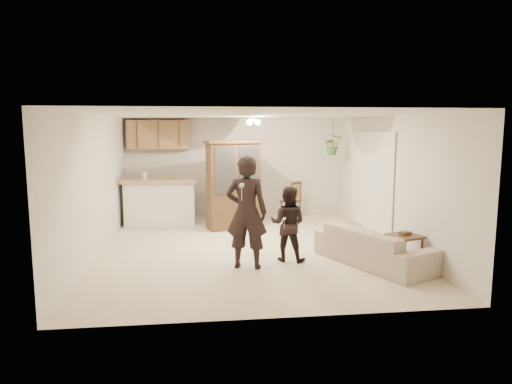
{
  "coord_description": "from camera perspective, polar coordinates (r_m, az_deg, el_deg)",
  "views": [
    {
      "loc": [
        -0.88,
        -8.4,
        2.27
      ],
      "look_at": [
        0.18,
        0.4,
        1.02
      ],
      "focal_mm": 32.0,
      "sensor_mm": 36.0,
      "label": 1
    }
  ],
  "objects": [
    {
      "name": "hanging_plant",
      "position": [
        11.26,
        9.57,
        5.8
      ],
      "size": [
        0.43,
        0.37,
        0.48
      ],
      "primitive_type": "imported",
      "color": "#396126",
      "rests_on": "ceiling"
    },
    {
      "name": "adult",
      "position": [
        7.34,
        -1.19,
        -2.7
      ],
      "size": [
        0.75,
        0.59,
        1.8
      ],
      "primitive_type": "imported",
      "rotation": [
        0.0,
        0.0,
        2.87
      ],
      "color": "black",
      "rests_on": "floor"
    },
    {
      "name": "plant_cord",
      "position": [
        11.25,
        9.61,
        7.45
      ],
      "size": [
        0.01,
        0.01,
        0.65
      ],
      "primitive_type": "cylinder",
      "color": "#29231E",
      "rests_on": "ceiling"
    },
    {
      "name": "ceiling_fixture",
      "position": [
        9.66,
        -0.47,
        8.82
      ],
      "size": [
        0.36,
        0.36,
        0.2
      ],
      "primitive_type": null,
      "color": "#F8E4BA",
      "rests_on": "ceiling"
    },
    {
      "name": "china_hutch",
      "position": [
        10.25,
        -2.82,
        0.83
      ],
      "size": [
        1.35,
        0.81,
        1.99
      ],
      "rotation": [
        0.0,
        0.0,
        0.28
      ],
      "color": "#3E2816",
      "rests_on": "floor"
    },
    {
      "name": "wall_right",
      "position": [
        9.2,
        16.4,
        1.36
      ],
      "size": [
        0.02,
        6.5,
        2.5
      ],
      "primitive_type": "cube",
      "color": "silver",
      "rests_on": "ground"
    },
    {
      "name": "child",
      "position": [
        7.8,
        4.01,
        -3.77
      ],
      "size": [
        0.8,
        0.72,
        1.35
      ],
      "primitive_type": "imported",
      "rotation": [
        0.0,
        0.0,
        2.75
      ],
      "color": "black",
      "rests_on": "floor"
    },
    {
      "name": "upper_cabinets",
      "position": [
        11.51,
        -12.06,
        7.03
      ],
      "size": [
        1.5,
        0.34,
        0.7
      ],
      "primitive_type": "cube",
      "color": "olive",
      "rests_on": "wall_back"
    },
    {
      "name": "wall_left",
      "position": [
        8.66,
        -19.31,
        0.83
      ],
      "size": [
        0.02,
        6.5,
        2.5
      ],
      "primitive_type": "cube",
      "color": "silver",
      "rests_on": "ground"
    },
    {
      "name": "chair_hutch_right",
      "position": [
        11.71,
        4.36,
        -1.86
      ],
      "size": [
        0.57,
        0.57,
        0.92
      ],
      "rotation": [
        0.0,
        0.0,
        3.8
      ],
      "color": "#3E2816",
      "rests_on": "floor"
    },
    {
      "name": "sofa",
      "position": [
        7.88,
        14.48,
        -6.19
      ],
      "size": [
        1.43,
        2.01,
        0.73
      ],
      "primitive_type": "imported",
      "rotation": [
        0.0,
        0.0,
        1.99
      ],
      "color": "#C0B49E",
      "rests_on": "floor"
    },
    {
      "name": "breakfast_bar",
      "position": [
        10.93,
        -11.89,
        -1.44
      ],
      "size": [
        1.6,
        0.55,
        1.0
      ],
      "primitive_type": "cube",
      "color": "white",
      "rests_on": "floor"
    },
    {
      "name": "controller_adult",
      "position": [
        6.85,
        -1.81,
        0.83
      ],
      "size": [
        0.09,
        0.17,
        0.05
      ],
      "primitive_type": "cube",
      "rotation": [
        0.0,
        0.0,
        2.87
      ],
      "color": "silver",
      "rests_on": "adult"
    },
    {
      "name": "wall_back",
      "position": [
        11.72,
        -2.56,
        3.05
      ],
      "size": [
        5.5,
        0.02,
        2.5
      ],
      "primitive_type": "cube",
      "color": "silver",
      "rests_on": "ground"
    },
    {
      "name": "ceiling",
      "position": [
        8.44,
        -0.92,
        9.61
      ],
      "size": [
        5.5,
        6.5,
        0.02
      ],
      "primitive_type": "cube",
      "color": "white",
      "rests_on": "wall_back"
    },
    {
      "name": "controller_child",
      "position": [
        7.49,
        3.55,
        -3.37
      ],
      "size": [
        0.07,
        0.12,
        0.03
      ],
      "primitive_type": "cube",
      "rotation": [
        0.0,
        0.0,
        2.75
      ],
      "color": "silver",
      "rests_on": "child"
    },
    {
      "name": "chair_hutch_left",
      "position": [
        11.37,
        -2.6,
        -1.83
      ],
      "size": [
        0.71,
        0.71,
        1.14
      ],
      "rotation": [
        0.0,
        0.0,
        -0.89
      ],
      "color": "#3E2816",
      "rests_on": "floor"
    },
    {
      "name": "floor",
      "position": [
        8.74,
        -0.88,
        -7.0
      ],
      "size": [
        6.5,
        6.5,
        0.0
      ],
      "primitive_type": "plane",
      "color": "beige",
      "rests_on": "ground"
    },
    {
      "name": "vertical_blinds",
      "position": [
        10.03,
        14.13,
        1.11
      ],
      "size": [
        0.06,
        2.3,
        2.1
      ],
      "primitive_type": null,
      "color": "silver",
      "rests_on": "wall_right"
    },
    {
      "name": "chair_bar",
      "position": [
        11.4,
        -13.38,
        -2.21
      ],
      "size": [
        0.45,
        0.45,
        1.0
      ],
      "rotation": [
        0.0,
        0.0,
        -0.0
      ],
      "color": "#3E2816",
      "rests_on": "floor"
    },
    {
      "name": "side_table",
      "position": [
        7.94,
        18.06,
        -6.91
      ],
      "size": [
        0.6,
        0.6,
        0.58
      ],
      "rotation": [
        0.0,
        0.0,
        0.3
      ],
      "color": "#3E2816",
      "rests_on": "floor"
    },
    {
      "name": "bar_top",
      "position": [
        10.86,
        -11.97,
        1.42
      ],
      "size": [
        1.75,
        0.7,
        0.08
      ],
      "primitive_type": "cube",
      "color": "tan",
      "rests_on": "breakfast_bar"
    },
    {
      "name": "wall_front",
      "position": [
        5.32,
        2.76,
        -3.01
      ],
      "size": [
        5.5,
        0.02,
        2.5
      ],
      "primitive_type": "cube",
      "color": "silver",
      "rests_on": "ground"
    }
  ]
}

